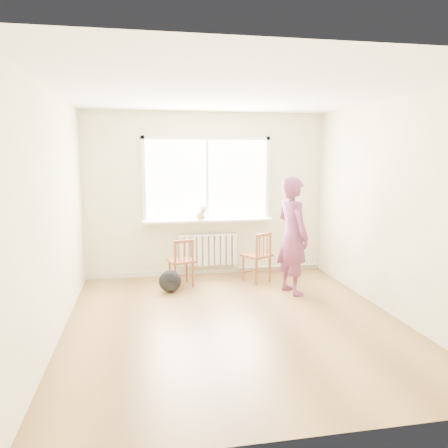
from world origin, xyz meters
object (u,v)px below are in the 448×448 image
backpack (170,281)px  chair_right (259,257)px  chair_left (182,263)px  cat (201,214)px  person (293,236)px

backpack → chair_right: bearing=11.5°
chair_left → backpack: (-0.20, -0.24, -0.21)m
chair_left → backpack: chair_left is taller
chair_left → backpack: bearing=36.6°
chair_right → cat: 1.17m
backpack → person: bearing=-11.4°
chair_left → person: (1.55, -0.60, 0.47)m
chair_left → chair_right: bearing=168.3°
backpack → cat: bearing=52.7°
chair_right → person: (0.33, -0.64, 0.44)m
chair_left → chair_right: chair_right is taller
cat → backpack: (-0.56, -0.73, -0.90)m
chair_left → chair_right: 1.22m
person → backpack: size_ratio=5.16×
cat → backpack: 1.28m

